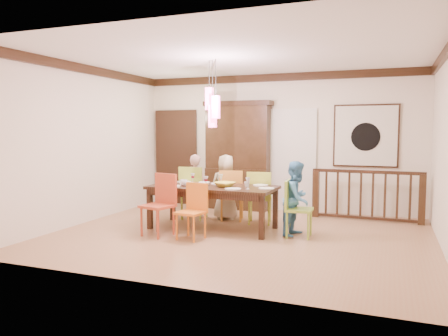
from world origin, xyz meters
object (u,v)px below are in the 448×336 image
(dining_table, at_px, (213,191))
(person_far_left, at_px, (196,186))
(chair_far_left, at_px, (194,189))
(person_far_mid, at_px, (226,187))
(person_end_right, at_px, (297,198))
(chair_end_right, at_px, (299,205))
(balustrade, at_px, (367,194))
(china_hutch, at_px, (238,155))

(dining_table, xyz_separation_m, person_far_left, (-0.72, 0.87, -0.05))
(chair_far_left, xyz_separation_m, person_far_left, (-0.05, 0.18, 0.04))
(person_far_mid, distance_m, person_end_right, 1.72)
(dining_table, distance_m, chair_end_right, 1.53)
(person_end_right, bearing_deg, person_far_left, 80.56)
(dining_table, relative_size, person_end_right, 1.80)
(dining_table, height_order, balustrade, balustrade)
(balustrade, distance_m, person_far_left, 3.29)
(dining_table, xyz_separation_m, chair_far_left, (-0.67, 0.69, -0.09))
(person_far_mid, bearing_deg, person_end_right, 143.10)
(chair_far_left, height_order, person_end_right, person_end_right)
(person_far_mid, bearing_deg, person_far_left, -13.31)
(balustrade, height_order, person_far_left, person_far_left)
(balustrade, xyz_separation_m, person_far_mid, (-2.53, -0.84, 0.13))
(china_hutch, bearing_deg, balustrade, -7.31)
(china_hutch, height_order, person_far_left, china_hutch)
(china_hutch, distance_m, balustrade, 2.80)
(chair_far_left, xyz_separation_m, person_far_mid, (0.60, 0.14, 0.04))
(china_hutch, distance_m, person_far_left, 1.36)
(chair_end_right, xyz_separation_m, china_hutch, (-1.75, 2.07, 0.65))
(chair_end_right, bearing_deg, person_far_left, 64.91)
(person_far_mid, bearing_deg, chair_far_left, 3.70)
(person_far_left, bearing_deg, china_hutch, -106.87)
(dining_table, distance_m, chair_far_left, 0.96)
(chair_far_left, xyz_separation_m, person_end_right, (2.13, -0.64, 0.02))
(dining_table, xyz_separation_m, chair_end_right, (1.52, -0.05, -0.15))
(chair_far_left, bearing_deg, person_far_mid, -171.21)
(person_end_right, bearing_deg, dining_table, 103.16)
(dining_table, height_order, chair_far_left, chair_far_left)
(china_hutch, relative_size, balustrade, 1.14)
(china_hutch, bearing_deg, chair_end_right, -49.77)
(person_far_mid, xyz_separation_m, person_end_right, (1.53, -0.78, -0.02))
(person_far_mid, bearing_deg, chair_end_right, 141.11)
(chair_end_right, xyz_separation_m, person_far_mid, (-1.59, 0.89, 0.10))
(china_hutch, relative_size, person_far_left, 1.88)
(chair_end_right, height_order, balustrade, balustrade)
(balustrade, distance_m, person_end_right, 1.91)
(chair_far_left, relative_size, person_far_left, 0.82)
(chair_end_right, relative_size, person_far_mid, 0.73)
(chair_end_right, xyz_separation_m, person_end_right, (-0.06, 0.10, 0.08))
(chair_far_left, height_order, person_far_mid, person_far_mid)
(chair_end_right, relative_size, balustrade, 0.45)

